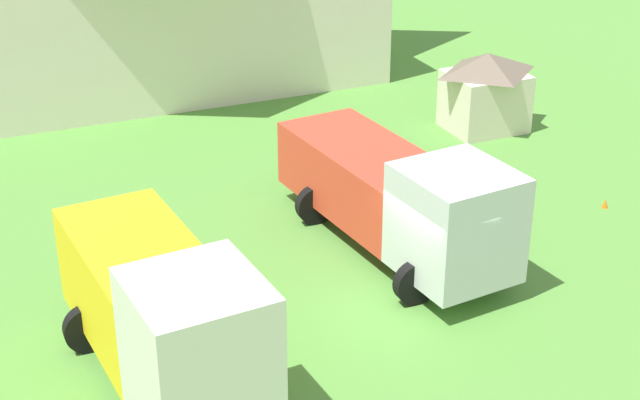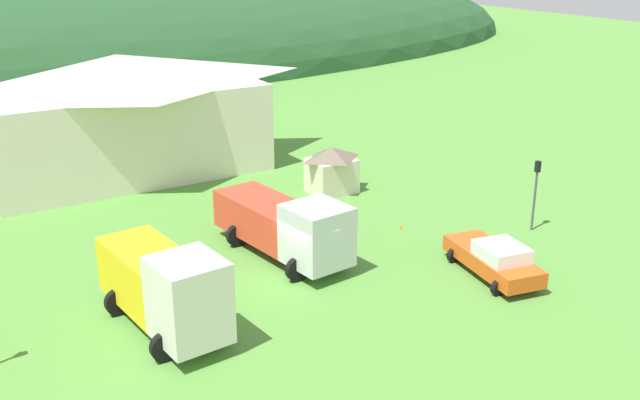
{
  "view_description": "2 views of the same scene",
  "coord_description": "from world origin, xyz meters",
  "px_view_note": "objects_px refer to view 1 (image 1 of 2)",
  "views": [
    {
      "loc": [
        -9.98,
        -17.09,
        12.08
      ],
      "look_at": [
        -1.02,
        3.69,
        1.21
      ],
      "focal_mm": 53.86,
      "sensor_mm": 36.0,
      "label": 1
    },
    {
      "loc": [
        -14.58,
        -25.09,
        14.09
      ],
      "look_at": [
        2.55,
        2.5,
        2.41
      ],
      "focal_mm": 41.51,
      "sensor_mm": 36.0,
      "label": 2
    }
  ],
  "objects_px": {
    "play_shed_cream": "(486,90)",
    "tow_truck_silver": "(401,196)",
    "traffic_cone_near_pickup": "(605,208)",
    "flatbed_truck_yellow": "(165,316)"
  },
  "relations": [
    {
      "from": "flatbed_truck_yellow",
      "to": "traffic_cone_near_pickup",
      "type": "relative_size",
      "value": 13.09
    },
    {
      "from": "play_shed_cream",
      "to": "tow_truck_silver",
      "type": "xyz_separation_m",
      "value": [
        -6.76,
        -6.72,
        0.25
      ]
    },
    {
      "from": "play_shed_cream",
      "to": "tow_truck_silver",
      "type": "relative_size",
      "value": 0.33
    },
    {
      "from": "traffic_cone_near_pickup",
      "to": "tow_truck_silver",
      "type": "bearing_deg",
      "value": -179.92
    },
    {
      "from": "play_shed_cream",
      "to": "traffic_cone_near_pickup",
      "type": "xyz_separation_m",
      "value": [
        -0.12,
        -6.71,
        -1.38
      ]
    },
    {
      "from": "play_shed_cream",
      "to": "tow_truck_silver",
      "type": "height_order",
      "value": "tow_truck_silver"
    },
    {
      "from": "flatbed_truck_yellow",
      "to": "tow_truck_silver",
      "type": "bearing_deg",
      "value": 111.23
    },
    {
      "from": "play_shed_cream",
      "to": "traffic_cone_near_pickup",
      "type": "bearing_deg",
      "value": -91.02
    },
    {
      "from": "play_shed_cream",
      "to": "tow_truck_silver",
      "type": "bearing_deg",
      "value": -135.18
    },
    {
      "from": "flatbed_truck_yellow",
      "to": "tow_truck_silver",
      "type": "height_order",
      "value": "flatbed_truck_yellow"
    }
  ]
}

